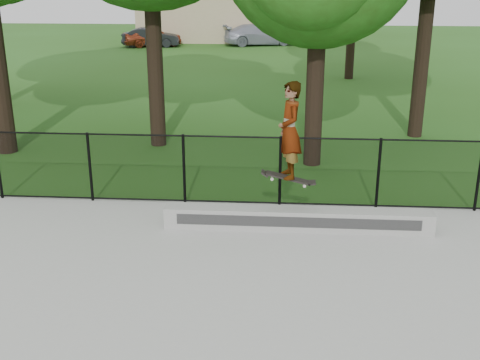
{
  "coord_description": "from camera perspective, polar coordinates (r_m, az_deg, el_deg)",
  "views": [
    {
      "loc": [
        2.03,
        -5.86,
        4.74
      ],
      "look_at": [
        1.29,
        4.2,
        1.2
      ],
      "focal_mm": 45.0,
      "sensor_mm": 36.0,
      "label": 1
    }
  ],
  "objects": [
    {
      "name": "grind_ledge",
      "position": [
        11.48,
        5.47,
        -3.71
      ],
      "size": [
        5.07,
        0.4,
        0.41
      ],
      "primitive_type": "cube",
      "color": "#A3A39E",
      "rests_on": "concrete_slab"
    },
    {
      "name": "car_a",
      "position": [
        40.42,
        -8.32,
        13.34
      ],
      "size": [
        4.03,
        2.93,
        1.28
      ],
      "primitive_type": "imported",
      "rotation": [
        0.0,
        0.0,
        2.0
      ],
      "color": "#96361B",
      "rests_on": "ground"
    },
    {
      "name": "car_b",
      "position": [
        40.18,
        -8.45,
        13.24
      ],
      "size": [
        3.41,
        1.59,
        1.2
      ],
      "primitive_type": "imported",
      "rotation": [
        0.0,
        0.0,
        1.67
      ],
      "color": "black",
      "rests_on": "ground"
    },
    {
      "name": "car_c",
      "position": [
        40.66,
        1.83,
        13.6
      ],
      "size": [
        4.63,
        3.01,
        1.35
      ],
      "primitive_type": "imported",
      "rotation": [
        0.0,
        0.0,
        1.86
      ],
      "color": "#9D9EB2",
      "rests_on": "ground"
    },
    {
      "name": "skater_airborne",
      "position": [
        10.91,
        4.73,
        4.57
      ],
      "size": [
        0.82,
        0.73,
        1.95
      ],
      "color": "black",
      "rests_on": "ground"
    },
    {
      "name": "chainlink_fence",
      "position": [
        12.57,
        -5.33,
        1.03
      ],
      "size": [
        16.06,
        0.06,
        1.5
      ],
      "color": "black",
      "rests_on": "concrete_slab"
    },
    {
      "name": "distant_building",
      "position": [
        44.12,
        -1.12,
        16.0
      ],
      "size": [
        12.4,
        6.4,
        4.3
      ],
      "color": "#C6AD8B",
      "rests_on": "ground"
    }
  ]
}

